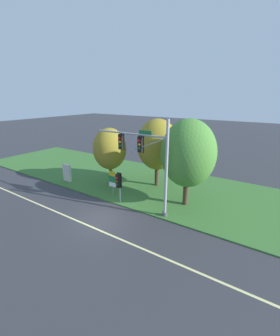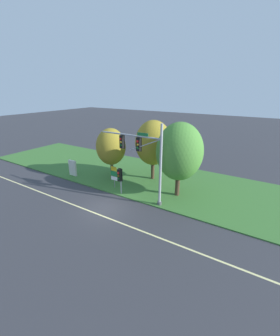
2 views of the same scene
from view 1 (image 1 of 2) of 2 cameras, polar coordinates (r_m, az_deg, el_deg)
ground_plane at (r=17.88m, az=-10.01°, el=-12.55°), size 160.00×160.00×0.00m
lane_stripe at (r=17.17m, az=-12.84°, el=-14.11°), size 36.00×0.16×0.01m
grass_verge at (r=23.83m, az=3.70°, el=-4.19°), size 48.00×11.50×0.10m
traffic_signal_mast at (r=16.99m, az=1.62°, el=3.11°), size 6.61×0.49×7.38m
pedestrian_signal_near_kerb at (r=19.09m, az=-5.48°, el=-3.59°), size 0.46×0.55×2.72m
route_sign_post at (r=20.80m, az=-6.99°, el=-3.14°), size 0.89×0.08×2.41m
tree_nearest_road at (r=23.05m, az=-7.71°, el=4.82°), size 3.39×3.39×5.88m
tree_left_of_mast at (r=22.32m, az=4.45°, el=5.93°), size 4.05×4.05×6.83m
tree_behind_signpost at (r=18.39m, az=12.15°, el=3.59°), size 4.42×4.42×7.24m
info_kiosk at (r=25.53m, az=-18.03°, el=-1.16°), size 1.10×0.24×1.90m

